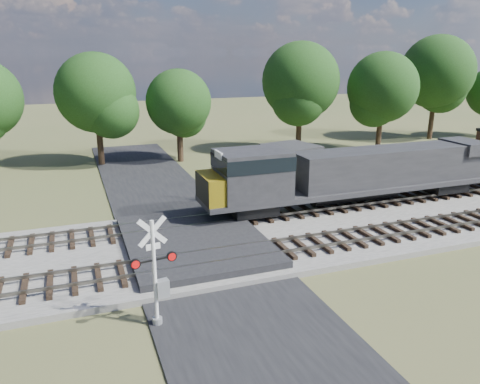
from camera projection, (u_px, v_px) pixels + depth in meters
name	position (u px, v px, depth m)	size (l,w,h in m)	color
ground	(197.00, 251.00, 24.11)	(160.00, 160.00, 0.00)	#49532C
ballast_bed	(357.00, 222.00, 27.82)	(140.00, 10.00, 0.30)	gray
road	(197.00, 251.00, 24.10)	(7.00, 60.00, 0.08)	black
crossing_panel	(194.00, 242.00, 24.47)	(7.00, 9.00, 0.62)	#262628
track_near	(268.00, 250.00, 23.23)	(140.00, 2.60, 0.33)	black
track_far	(235.00, 218.00, 27.72)	(140.00, 2.60, 0.33)	black
crossing_signal_near	(157.00, 281.00, 17.12)	(1.74, 0.42, 4.33)	silver
crossing_signal_far	(231.00, 181.00, 31.21)	(1.54, 0.43, 3.86)	silver
equipment_shed	(291.00, 160.00, 38.51)	(4.51, 4.51, 2.60)	#4E2E21
treeline	(203.00, 88.00, 42.95)	(79.90, 11.77, 11.86)	black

